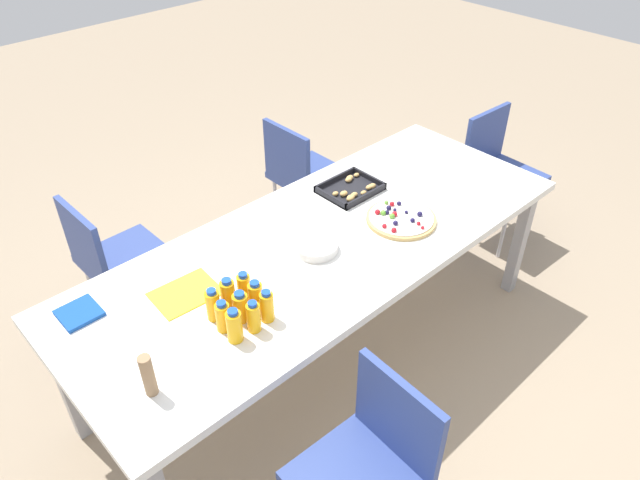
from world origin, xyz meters
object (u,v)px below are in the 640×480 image
(juice_bottle_7, at_px, (228,295))
(paper_folder, at_px, (186,293))
(juice_bottle_5, at_px, (256,297))
(cardboard_tube, at_px, (148,375))
(chair_far_right, at_px, (302,172))
(chair_near_left, at_px, (371,462))
(plate_stack, at_px, (316,247))
(napkin_stack, at_px, (79,313))
(party_table, at_px, (324,250))
(juice_bottle_2, at_px, (267,306))
(chair_end, at_px, (497,166))
(juice_bottle_3, at_px, (223,317))
(snack_tray, at_px, (351,189))
(chair_far_left, at_px, (112,257))
(juice_bottle_8, at_px, (244,288))
(juice_bottle_1, at_px, (254,317))
(juice_bottle_6, at_px, (213,305))
(fruit_pizza, at_px, (401,218))
(juice_bottle_4, at_px, (241,307))
(juice_bottle_0, at_px, (234,326))

(juice_bottle_7, xyz_separation_m, paper_folder, (-0.08, 0.19, -0.07))
(juice_bottle_5, distance_m, cardboard_tube, 0.51)
(chair_far_right, bearing_deg, chair_near_left, -35.08)
(plate_stack, distance_m, napkin_stack, 1.00)
(party_table, distance_m, plate_stack, 0.11)
(juice_bottle_2, height_order, paper_folder, juice_bottle_2)
(chair_end, height_order, juice_bottle_3, juice_bottle_3)
(juice_bottle_3, xyz_separation_m, snack_tray, (1.04, 0.35, -0.05))
(chair_far_left, relative_size, chair_end, 1.00)
(juice_bottle_8, distance_m, paper_folder, 0.26)
(chair_far_left, height_order, juice_bottle_1, juice_bottle_1)
(juice_bottle_5, relative_size, juice_bottle_7, 0.95)
(juice_bottle_6, distance_m, fruit_pizza, 1.02)
(juice_bottle_2, height_order, juice_bottle_3, juice_bottle_2)
(juice_bottle_4, height_order, paper_folder, juice_bottle_4)
(chair_far_left, distance_m, chair_end, 2.33)
(juice_bottle_2, height_order, juice_bottle_7, juice_bottle_7)
(party_table, relative_size, fruit_pizza, 7.37)
(juice_bottle_3, height_order, juice_bottle_8, juice_bottle_8)
(juice_bottle_2, xyz_separation_m, juice_bottle_8, (-0.00, 0.14, -0.00))
(juice_bottle_4, xyz_separation_m, plate_stack, (0.50, 0.12, -0.04))
(chair_far_left, distance_m, juice_bottle_7, 0.97)
(plate_stack, bearing_deg, snack_tray, 27.04)
(chair_near_left, xyz_separation_m, juice_bottle_8, (0.04, 0.74, 0.30))
(juice_bottle_3, distance_m, paper_folder, 0.27)
(chair_far_right, relative_size, juice_bottle_6, 5.83)
(juice_bottle_7, bearing_deg, juice_bottle_1, -89.51)
(juice_bottle_2, distance_m, juice_bottle_4, 0.10)
(juice_bottle_6, bearing_deg, plate_stack, 4.23)
(party_table, xyz_separation_m, chair_near_left, (-0.54, -0.82, -0.18))
(chair_end, bearing_deg, party_table, 4.08)
(juice_bottle_1, bearing_deg, napkin_stack, 130.31)
(juice_bottle_5, relative_size, plate_stack, 0.73)
(juice_bottle_6, bearing_deg, chair_end, 3.06)
(chair_near_left, relative_size, juice_bottle_1, 6.00)
(juice_bottle_2, distance_m, paper_folder, 0.38)
(chair_far_left, height_order, chair_far_right, same)
(chair_end, relative_size, juice_bottle_8, 5.87)
(juice_bottle_6, bearing_deg, juice_bottle_7, 1.76)
(chair_near_left, relative_size, fruit_pizza, 2.50)
(juice_bottle_0, height_order, juice_bottle_2, juice_bottle_0)
(plate_stack, bearing_deg, juice_bottle_0, -162.00)
(chair_far_left, distance_m, napkin_stack, 0.70)
(juice_bottle_4, distance_m, snack_tray, 1.03)
(juice_bottle_6, relative_size, plate_stack, 0.73)
(chair_far_left, relative_size, juice_bottle_5, 5.84)
(chair_near_left, height_order, fruit_pizza, chair_near_left)
(juice_bottle_0, relative_size, juice_bottle_5, 1.03)
(paper_folder, bearing_deg, juice_bottle_6, -87.86)
(juice_bottle_4, xyz_separation_m, napkin_stack, (-0.45, 0.45, -0.05))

